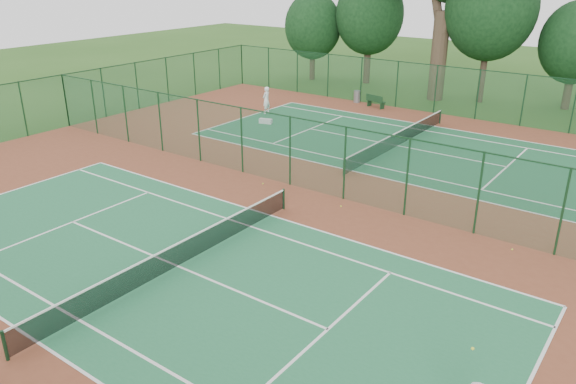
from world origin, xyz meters
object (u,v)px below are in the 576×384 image
Objects in this scene: player_far at (266,100)px; kit_bag at (266,121)px; bench at (375,101)px; trash_bin at (357,96)px.

player_far reaches higher than kit_bag.
bench is 9.39m from kit_bag.
kit_bag is (1.74, -2.30, -0.81)m from player_far.
player_far is at bearing -119.15° from bench.
kit_bag is at bearing 34.20° from player_far.
trash_bin is at bearing 149.69° from player_far.
bench reaches higher than kit_bag.
bench is at bearing 135.14° from player_far.
bench is (5.61, 6.25, -0.47)m from player_far.
trash_bin is (3.61, 6.98, -0.51)m from player_far.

